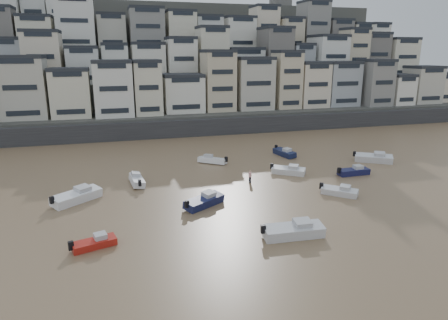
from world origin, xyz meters
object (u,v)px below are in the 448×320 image
object	(u,v)px
boat_d	(354,170)
boat_h	(212,159)
boat_j	(94,242)
boat_k	(77,195)
person_pink	(250,177)
boat_a	(294,229)
boat_e	(288,170)
boat_c	(204,200)
boat_g	(374,157)
boat_b	(340,190)
boat_i	(284,152)
boat_f	(137,179)

from	to	relation	value
boat_d	boat_h	xyz separation A→B (m)	(-18.05, 11.66, -0.01)
boat_j	boat_k	bearing A→B (deg)	83.49
boat_h	person_pink	world-z (taller)	person_pink
boat_k	boat_a	bearing A→B (deg)	-75.16
boat_e	boat_j	bearing A→B (deg)	-113.50
boat_c	boat_h	size ratio (longest dim) A/B	1.12
boat_e	boat_g	distance (m)	16.10
boat_d	boat_b	bearing A→B (deg)	-134.48
boat_a	boat_j	xyz separation A→B (m)	(-18.24, 3.04, -0.30)
boat_d	boat_g	distance (m)	8.66
boat_b	person_pink	bearing A→B (deg)	-177.25
boat_h	boat_j	xyz separation A→B (m)	(-17.36, -24.62, -0.11)
boat_d	boat_k	world-z (taller)	boat_k
boat_i	boat_b	bearing A→B (deg)	-15.25
boat_d	boat_j	distance (m)	37.71
boat_h	boat_f	bearing A→B (deg)	68.74
boat_e	boat_j	world-z (taller)	boat_e
boat_a	boat_c	world-z (taller)	boat_a
boat_a	boat_i	bearing A→B (deg)	70.76
boat_a	boat_e	size ratio (longest dim) A/B	1.24
boat_a	person_pink	bearing A→B (deg)	88.15
boat_b	boat_c	world-z (taller)	boat_c
boat_f	boat_j	bearing A→B (deg)	159.09
boat_h	boat_i	bearing A→B (deg)	-137.03
boat_a	boat_b	distance (m)	13.85
boat_g	person_pink	bearing A→B (deg)	-136.96
boat_g	person_pink	distance (m)	23.00
boat_j	boat_f	bearing A→B (deg)	56.97
person_pink	boat_i	bearing A→B (deg)	48.88
boat_g	boat_j	distance (m)	46.10
boat_a	boat_j	bearing A→B (deg)	174.10
boat_d	person_pink	xyz separation A→B (m)	(-15.58, 0.75, 0.17)
boat_e	boat_f	world-z (taller)	boat_f
boat_d	boat_f	size ratio (longest dim) A/B	0.98
boat_i	boat_k	size ratio (longest dim) A/B	0.82
boat_c	boat_h	world-z (taller)	boat_c
boat_b	boat_k	size ratio (longest dim) A/B	0.73
boat_c	boat_e	bearing A→B (deg)	-1.15
boat_d	person_pink	bearing A→B (deg)	176.17
boat_j	person_pink	bearing A→B (deg)	17.89
boat_b	boat_f	distance (m)	26.30
boat_h	boat_d	bearing A→B (deg)	-174.97
boat_b	boat_j	size ratio (longest dim) A/B	1.13
boat_c	boat_d	world-z (taller)	boat_c
boat_e	boat_k	size ratio (longest dim) A/B	0.79
boat_g	boat_i	bearing A→B (deg)	179.52
boat_d	boat_j	world-z (taller)	boat_d
boat_d	boat_f	bearing A→B (deg)	170.89
boat_e	boat_i	xyz separation A→B (m)	(3.88, 9.98, 0.02)
boat_c	boat_g	world-z (taller)	boat_g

